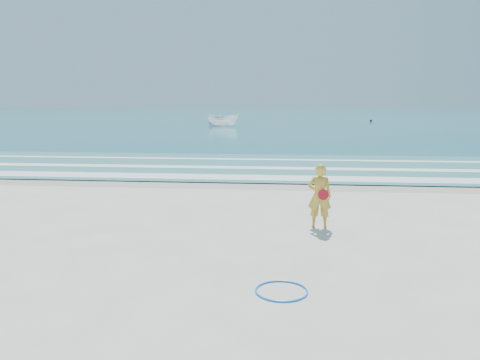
{
  "coord_description": "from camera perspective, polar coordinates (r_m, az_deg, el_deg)",
  "views": [
    {
      "loc": [
        1.31,
        -9.05,
        3.21
      ],
      "look_at": [
        0.01,
        4.0,
        1.0
      ],
      "focal_mm": 35.0,
      "sensor_mm": 36.0,
      "label": 1
    }
  ],
  "objects": [
    {
      "name": "ocean",
      "position": [
        114.11,
        5.1,
        7.94
      ],
      "size": [
        400.0,
        190.0,
        0.04
      ],
      "primitive_type": "cube",
      "color": "#19727F",
      "rests_on": "ground"
    },
    {
      "name": "foam_mid",
      "position": [
        22.52,
        2.32,
        1.5
      ],
      "size": [
        400.0,
        0.9,
        0.01
      ],
      "primitive_type": "cube",
      "color": "white",
      "rests_on": "shallow"
    },
    {
      "name": "shallow",
      "position": [
        23.31,
        2.43,
        1.76
      ],
      "size": [
        400.0,
        10.0,
        0.01
      ],
      "primitive_type": "cube",
      "color": "#59B7AD",
      "rests_on": "ocean"
    },
    {
      "name": "hoop",
      "position": [
        8.24,
        5.08,
        -13.3
      ],
      "size": [
        0.97,
        0.97,
        0.03
      ],
      "primitive_type": "torus",
      "rotation": [
        0.0,
        0.0,
        -0.07
      ],
      "color": "#0E81FF",
      "rests_on": "ground"
    },
    {
      "name": "ground",
      "position": [
        9.7,
        -2.42,
        -9.79
      ],
      "size": [
        400.0,
        400.0,
        0.0
      ],
      "primitive_type": "plane",
      "color": "silver",
      "rests_on": "ground"
    },
    {
      "name": "woman",
      "position": [
        12.11,
        9.68,
        -1.93
      ],
      "size": [
        0.65,
        0.47,
        1.65
      ],
      "color": "gold",
      "rests_on": "ground"
    },
    {
      "name": "buoy",
      "position": [
        76.03,
        15.67,
        6.97
      ],
      "size": [
        0.37,
        0.37,
        0.37
      ],
      "primitive_type": "sphere",
      "color": "black",
      "rests_on": "ocean"
    },
    {
      "name": "foam_far",
      "position": [
        25.78,
        2.76,
        2.53
      ],
      "size": [
        400.0,
        0.6,
        0.01
      ],
      "primitive_type": "cube",
      "color": "white",
      "rests_on": "shallow"
    },
    {
      "name": "boat",
      "position": [
        59.89,
        -2.1,
        7.34
      ],
      "size": [
        4.55,
        2.35,
        1.67
      ],
      "primitive_type": "imported",
      "rotation": [
        0.0,
        0.0,
        1.4
      ],
      "color": "white",
      "rests_on": "ocean"
    },
    {
      "name": "foam_near",
      "position": [
        19.65,
        1.81,
        0.32
      ],
      "size": [
        400.0,
        1.4,
        0.01
      ],
      "primitive_type": "cube",
      "color": "white",
      "rests_on": "shallow"
    },
    {
      "name": "wet_sand",
      "position": [
        18.38,
        1.53,
        -0.49
      ],
      "size": [
        400.0,
        2.4,
        0.0
      ],
      "primitive_type": "cube",
      "color": "#B2A893",
      "rests_on": "ground"
    }
  ]
}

